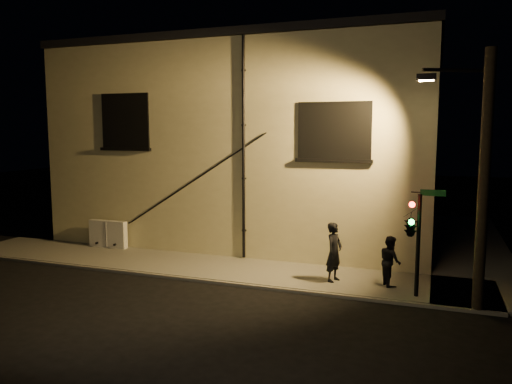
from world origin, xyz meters
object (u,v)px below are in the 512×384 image
at_px(pedestrian_b, 390,261).
at_px(pedestrian_a, 334,252).
at_px(traffic_signal, 412,225).
at_px(streetlamp_pole, 480,175).
at_px(utility_cabinet, 108,234).

bearing_deg(pedestrian_b, pedestrian_a, 68.76).
bearing_deg(traffic_signal, streetlamp_pole, -9.54).
distance_m(pedestrian_a, traffic_signal, 2.77).
bearing_deg(pedestrian_b, streetlamp_pole, -143.14).
xyz_separation_m(pedestrian_a, streetlamp_pole, (4.12, -1.05, 2.71)).
distance_m(traffic_signal, streetlamp_pole, 2.33).
relative_size(pedestrian_a, streetlamp_pole, 0.27).
bearing_deg(pedestrian_a, streetlamp_pole, -86.20).
bearing_deg(pedestrian_a, pedestrian_b, -66.95).
xyz_separation_m(utility_cabinet, pedestrian_b, (11.61, -1.37, 0.23)).
bearing_deg(pedestrian_b, traffic_signal, -171.27).
height_order(utility_cabinet, pedestrian_b, pedestrian_b).
relative_size(utility_cabinet, pedestrian_a, 0.89).
xyz_separation_m(pedestrian_b, traffic_signal, (0.64, -0.91, 1.34)).
bearing_deg(traffic_signal, utility_cabinet, 169.43).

